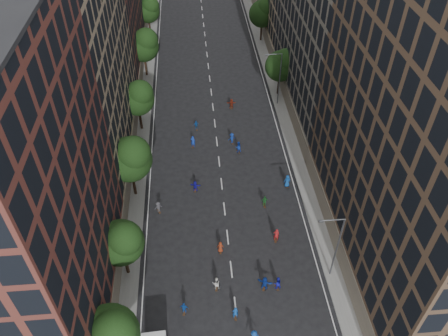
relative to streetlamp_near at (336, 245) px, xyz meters
name	(u,v)px	position (x,y,z in m)	size (l,w,h in m)	color
ground	(215,125)	(-10.37, 28.00, -5.17)	(240.00, 240.00, 0.00)	black
sidewalk_left	(140,101)	(-22.37, 35.50, -5.09)	(4.00, 105.00, 0.15)	slate
sidewalk_right	(283,95)	(1.63, 35.50, -5.09)	(4.00, 105.00, 0.15)	slate
bldg_left_b	(54,42)	(-29.37, 23.00, 11.83)	(14.00, 26.00, 34.00)	#907A5E
bldg_right_b	(348,5)	(8.63, 32.00, 11.33)	(14.00, 28.00, 33.00)	#605A4F
tree_left_0	(111,334)	(-21.38, -8.15, 0.79)	(5.20, 5.20, 8.83)	black
tree_left_1	(122,241)	(-21.39, 1.86, 0.38)	(4.80, 4.80, 8.21)	black
tree_left_2	(130,158)	(-21.36, 13.83, 1.19)	(5.60, 5.60, 9.45)	black
tree_left_3	(138,97)	(-21.38, 27.85, 0.65)	(5.00, 5.00, 8.58)	black
tree_left_4	(144,44)	(-21.37, 43.84, 0.93)	(5.40, 5.40, 9.08)	black
tree_left_5	(148,9)	(-21.39, 59.86, 0.51)	(4.80, 4.80, 8.33)	black
tree_right_a	(282,64)	(1.02, 35.85, 0.46)	(5.00, 5.00, 8.39)	black
tree_right_b	(263,12)	(1.02, 55.85, 0.79)	(5.20, 5.20, 8.83)	black
streetlamp_near	(336,245)	(0.00, 0.00, 0.00)	(2.64, 0.22, 9.06)	#595B60
streetlamp_far	(278,76)	(0.00, 33.00, 0.00)	(2.64, 0.22, 9.06)	#595B60
skater_1	(235,313)	(-10.52, -4.19, -4.34)	(0.61, 0.40, 1.66)	#1347A0
skater_2	(277,283)	(-5.80, -1.20, -4.32)	(0.82, 0.64, 1.69)	#1417A4
skater_4	(184,308)	(-15.54, -3.22, -4.41)	(0.89, 0.37, 1.51)	#1650B2
skater_5	(265,283)	(-7.12, -1.13, -4.29)	(1.62, 0.52, 1.75)	navy
skater_6	(220,247)	(-11.36, 4.00, -4.40)	(0.75, 0.49, 1.54)	maroon
skater_7	(276,235)	(-4.83, 5.07, -4.24)	(0.68, 0.44, 1.86)	#A61B1E
skater_8	(216,284)	(-12.16, -0.73, -4.30)	(0.84, 0.66, 1.73)	silver
skater_9	(158,207)	(-18.51, 10.72, -4.40)	(0.99, 0.57, 1.54)	#434247
skater_10	(265,201)	(-5.33, 10.57, -4.36)	(0.95, 0.39, 1.61)	#1F6928
skater_11	(195,186)	(-13.86, 14.03, -4.41)	(1.41, 0.45, 1.52)	#1B15B0
skater_12	(287,181)	(-1.87, 13.83, -4.27)	(0.88, 0.57, 1.81)	#124697
skater_13	(193,142)	(-13.89, 23.06, -4.24)	(0.68, 0.44, 1.85)	#173BBE
skater_14	(238,147)	(-7.49, 21.35, -4.30)	(0.84, 0.66, 1.73)	#173EBD
skater_15	(232,138)	(-8.20, 23.50, -4.35)	(1.06, 0.61, 1.64)	navy
skater_16	(196,125)	(-13.26, 27.21, -4.42)	(0.88, 0.37, 1.50)	#1552B1
skater_17	(231,104)	(-7.40, 32.42, -4.35)	(1.53, 0.49, 1.65)	maroon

